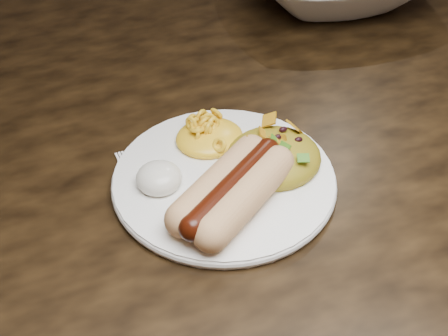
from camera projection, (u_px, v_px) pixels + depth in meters
name	position (u px, v px, depth m)	size (l,w,h in m)	color
table	(218.00, 152.00, 0.81)	(1.60, 0.90, 0.75)	black
plate	(224.00, 180.00, 0.63)	(0.22, 0.22, 0.01)	white
hotdog	(232.00, 189.00, 0.58)	(0.12, 0.12, 0.03)	#D9AD7A
mac_and_cheese	(209.00, 130.00, 0.65)	(0.07, 0.07, 0.03)	gold
sour_cream	(159.00, 174.00, 0.60)	(0.05, 0.05, 0.03)	silver
taco_salad	(274.00, 150.00, 0.63)	(0.10, 0.09, 0.04)	#C46A0F
fork	(143.00, 203.00, 0.61)	(0.02, 0.15, 0.00)	white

